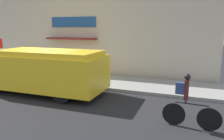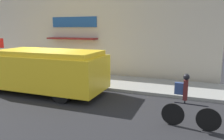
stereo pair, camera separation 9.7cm
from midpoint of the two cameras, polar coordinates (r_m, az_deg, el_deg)
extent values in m
plane|color=#232326|center=(12.27, -15.02, -3.73)|extent=(70.00, 70.00, 0.00)
cube|color=gray|center=(13.40, -11.40, -2.01)|extent=(28.00, 2.88, 0.15)
cube|color=beige|center=(14.62, -7.92, 10.72)|extent=(16.88, 0.18, 5.99)
cube|color=#1E4C93|center=(14.76, -9.73, 12.25)|extent=(3.28, 0.05, 0.66)
cube|color=maroon|center=(14.49, -10.27, 8.10)|extent=(3.44, 0.69, 0.10)
cube|color=yellow|center=(10.50, -15.78, -0.35)|extent=(5.22, 2.37, 1.53)
cube|color=yellow|center=(10.37, -16.03, 4.37)|extent=(4.80, 2.18, 0.21)
cube|color=red|center=(12.43, -17.32, 1.63)|extent=(0.03, 0.44, 0.44)
cylinder|color=black|center=(13.32, -23.80, -1.35)|extent=(0.81, 0.27, 0.81)
cylinder|color=black|center=(10.80, -7.06, -3.21)|extent=(0.81, 0.27, 0.81)
cylinder|color=black|center=(9.16, -12.78, -5.98)|extent=(0.81, 0.27, 0.81)
cylinder|color=black|center=(7.23, 24.23, -11.79)|extent=(0.71, 0.08, 0.71)
cylinder|color=black|center=(7.28, 15.95, -11.05)|extent=(0.71, 0.08, 0.71)
cylinder|color=black|center=(7.10, 20.29, -8.41)|extent=(0.98, 0.09, 0.04)
cylinder|color=black|center=(7.09, 18.86, -7.82)|extent=(0.04, 0.04, 0.12)
cube|color=#561E1E|center=(6.98, 19.04, -4.97)|extent=(0.13, 0.21, 0.61)
sphere|color=black|center=(6.89, 19.25, -1.72)|extent=(0.19, 0.19, 0.19)
cube|color=navy|center=(6.99, 17.51, -4.60)|extent=(0.27, 0.15, 0.36)
cylinder|color=slate|center=(15.47, -27.03, 3.32)|extent=(0.07, 0.07, 2.29)
cylinder|color=#2D5138|center=(16.37, -21.81, 1.44)|extent=(0.56, 0.56, 0.79)
cylinder|color=black|center=(16.31, -21.91, 2.88)|extent=(0.57, 0.57, 0.04)
camera|label=1|loc=(0.05, -89.73, 0.05)|focal=35.00mm
camera|label=2|loc=(0.05, 90.27, -0.05)|focal=35.00mm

